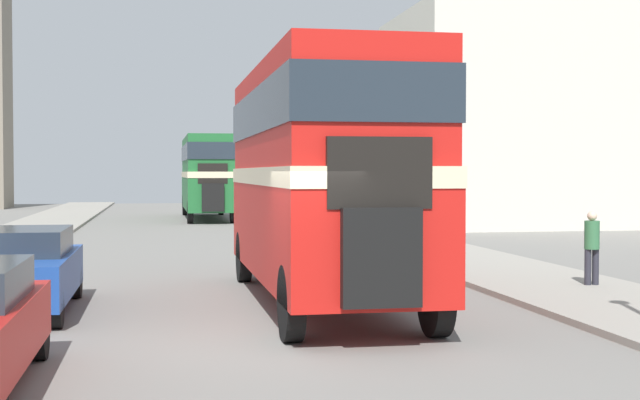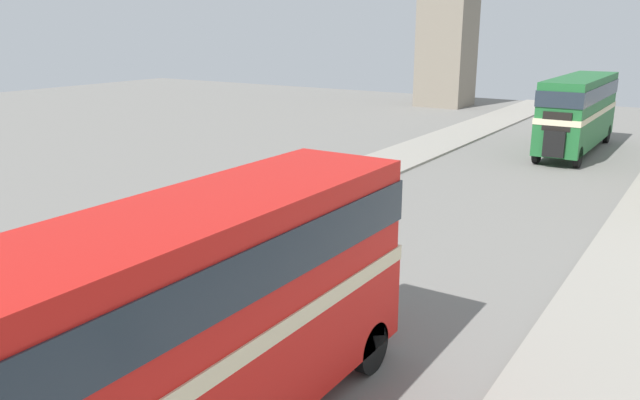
% 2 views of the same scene
% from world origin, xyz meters
% --- Properties ---
extents(double_decker_bus, '(2.51, 9.46, 4.45)m').
position_xyz_m(double_decker_bus, '(1.46, 3.81, 2.64)').
color(double_decker_bus, red).
rests_on(double_decker_bus, ground_plane).
extents(bus_distant, '(2.39, 10.79, 4.35)m').
position_xyz_m(bus_distant, '(1.01, 35.15, 2.59)').
color(bus_distant, '#1E602D').
rests_on(bus_distant, ground_plane).
extents(car_parked_mid, '(1.79, 4.40, 1.48)m').
position_xyz_m(car_parked_mid, '(-3.95, 3.65, 0.77)').
color(car_parked_mid, '#1E479E').
rests_on(car_parked_mid, ground_plane).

